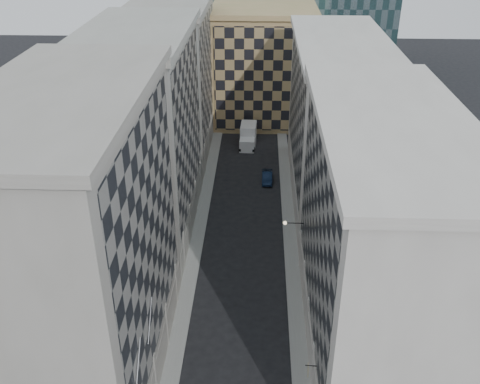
# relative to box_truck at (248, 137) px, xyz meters

# --- Properties ---
(sidewalk_west) EXTENTS (1.50, 100.00, 0.15)m
(sidewalk_west) POSITION_rel_box_truck_xyz_m (-5.08, -26.54, -1.31)
(sidewalk_west) COLOR gray
(sidewalk_west) RESTS_ON ground
(sidewalk_east) EXTENTS (1.50, 100.00, 0.15)m
(sidewalk_east) POSITION_rel_box_truck_xyz_m (5.42, -26.54, -1.31)
(sidewalk_east) COLOR gray
(sidewalk_east) RESTS_ON ground
(bldg_left_a) EXTENTS (10.80, 22.80, 23.70)m
(bldg_left_a) POSITION_rel_box_truck_xyz_m (-10.71, -45.54, 10.44)
(bldg_left_a) COLOR gray
(bldg_left_a) RESTS_ON ground
(bldg_left_b) EXTENTS (10.80, 22.80, 22.70)m
(bldg_left_b) POSITION_rel_box_truck_xyz_m (-10.71, -23.54, 9.94)
(bldg_left_b) COLOR #98968D
(bldg_left_b) RESTS_ON ground
(bldg_left_c) EXTENTS (10.80, 22.80, 21.70)m
(bldg_left_c) POSITION_rel_box_truck_xyz_m (-10.71, -1.54, 9.44)
(bldg_left_c) COLOR gray
(bldg_left_c) RESTS_ON ground
(bldg_right_a) EXTENTS (10.80, 26.80, 20.70)m
(bldg_right_a) POSITION_rel_box_truck_xyz_m (11.05, -41.54, 8.94)
(bldg_right_a) COLOR beige
(bldg_right_a) RESTS_ON ground
(bldg_right_b) EXTENTS (10.80, 28.80, 19.70)m
(bldg_right_b) POSITION_rel_box_truck_xyz_m (11.07, -14.54, 8.46)
(bldg_right_b) COLOR beige
(bldg_right_b) RESTS_ON ground
(tan_block) EXTENTS (16.80, 14.80, 18.80)m
(tan_block) POSITION_rel_box_truck_xyz_m (2.17, 11.36, 8.05)
(tan_block) COLOR tan
(tan_block) RESTS_ON ground
(flagpoles_left) EXTENTS (0.10, 6.33, 2.33)m
(flagpoles_left) POSITION_rel_box_truck_xyz_m (-5.73, -50.54, 6.61)
(flagpoles_left) COLOR gray
(flagpoles_left) RESTS_ON ground
(bracket_lamp) EXTENTS (1.98, 0.36, 0.36)m
(bracket_lamp) POSITION_rel_box_truck_xyz_m (4.55, -32.54, 4.81)
(bracket_lamp) COLOR black
(bracket_lamp) RESTS_ON ground
(box_truck) EXTENTS (2.61, 5.90, 3.18)m
(box_truck) POSITION_rel_box_truck_xyz_m (0.00, 0.00, 0.00)
(box_truck) COLOR white
(box_truck) RESTS_ON ground
(dark_car) EXTENTS (1.43, 4.00, 1.31)m
(dark_car) POSITION_rel_box_truck_xyz_m (2.91, -12.13, -0.73)
(dark_car) COLOR #0E1C36
(dark_car) RESTS_ON ground
(shop_sign) EXTENTS (0.86, 0.76, 0.84)m
(shop_sign) POSITION_rel_box_truck_xyz_m (5.59, -48.74, 2.45)
(shop_sign) COLOR black
(shop_sign) RESTS_ON ground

